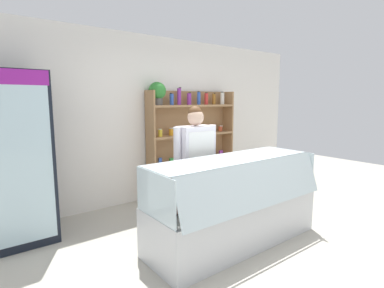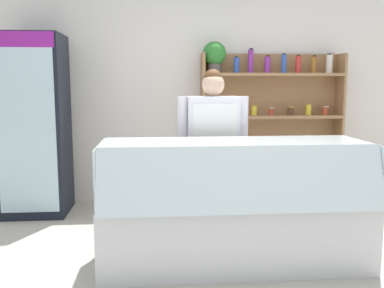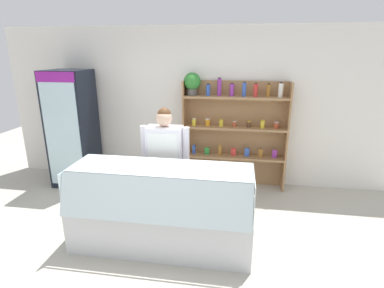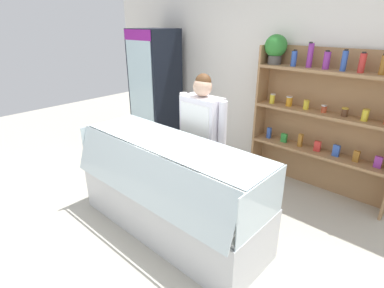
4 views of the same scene
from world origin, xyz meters
TOP-DOWN VIEW (x-y plane):
  - ground_plane at (0.00, 0.00)m, footprint 12.00×12.00m
  - back_wall at (0.00, 2.20)m, footprint 6.80×0.10m
  - drinks_fridge at (-2.04, 1.68)m, footprint 0.69×0.65m
  - shelving_unit at (0.64, 2.01)m, footprint 1.74×0.29m
  - deli_display_case at (-0.07, 0.13)m, footprint 2.13×0.80m
  - shop_clerk at (-0.16, 0.74)m, footprint 0.66×0.25m

SIDE VIEW (x-z plane):
  - ground_plane at x=0.00m, z-range 0.00..0.00m
  - deli_display_case at x=-0.07m, z-range -0.20..0.82m
  - shop_clerk at x=-0.16m, z-range 0.15..1.74m
  - drinks_fridge at x=-2.04m, z-range 0.00..1.99m
  - shelving_unit at x=0.64m, z-range 0.13..2.08m
  - back_wall at x=0.00m, z-range 0.00..2.70m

